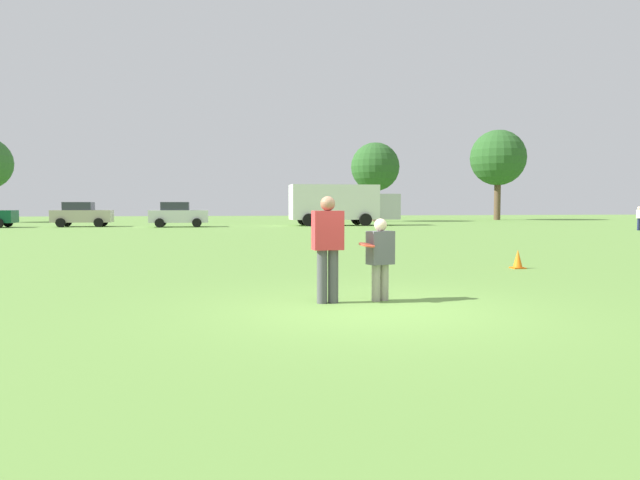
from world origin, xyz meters
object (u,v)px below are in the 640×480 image
Objects in this scene: frisbee at (367,245)px; box_truck at (342,203)px; parked_car_mid_left at (82,214)px; bystander_sideline_watcher at (639,217)px; player_thrower at (328,243)px; player_defender at (380,255)px; traffic_cone at (518,259)px; parked_car_center at (178,214)px.

frisbee is 36.86m from box_truck.
bystander_sideline_watcher is at bearing -19.37° from parked_car_mid_left.
box_truck is (7.92, 36.01, 0.76)m from player_thrower.
box_truck is (7.01, 35.94, 0.98)m from player_defender.
box_truck reaches higher than player_thrower.
frisbee reaches higher than traffic_cone.
parked_car_center is at bearing 97.41° from player_thrower.
player_thrower is at bearing -175.54° from player_defender.
traffic_cone is 32.27m from parked_car_center.
player_thrower is at bearing -82.59° from parked_car_center.
player_defender is at bearing -81.10° from parked_car_center.
traffic_cone is 27.14m from bystander_sideline_watcher.
parked_car_mid_left reaches higher than player_thrower.
player_thrower is 1.16× the size of bystander_sideline_watcher.
box_truck is (19.53, -0.64, 0.83)m from parked_car_mid_left.
traffic_cone is 36.64m from parked_car_mid_left.
bystander_sideline_watcher is at bearing -35.94° from box_truck.
parked_car_center is at bearing 98.90° from player_defender.
player_thrower is 0.64m from frisbee.
bystander_sideline_watcher reaches higher than frisbee.
frisbee is 0.18× the size of bystander_sideline_watcher.
parked_car_mid_left is (-12.24, 36.76, -0.04)m from frisbee.
traffic_cone is at bearing 41.72° from player_defender.
box_truck is at bearing 77.59° from player_thrower.
player_defender is at bearing 4.46° from player_thrower.
parked_car_mid_left is at bearing 107.58° from player_thrower.
parked_car_mid_left is at bearing 118.30° from traffic_cone.
traffic_cone is 0.06× the size of box_truck.
parked_car_mid_left is 7.26m from parked_car_center.
player_defender is at bearing -134.81° from bystander_sideline_watcher.
bystander_sideline_watcher is (24.60, 23.91, -0.14)m from player_thrower.
bystander_sideline_watcher is at bearing 45.19° from player_defender.
traffic_cone is 0.11× the size of parked_car_mid_left.
frisbee is at bearing -10.25° from player_thrower.
player_thrower is 0.42× the size of parked_car_mid_left.
parked_car_center is at bearing 98.40° from frisbee.
traffic_cone is (4.85, 4.32, -0.54)m from player_defender.
player_thrower is at bearing -142.68° from traffic_cone.
bystander_sideline_watcher is (16.68, -12.09, -0.90)m from box_truck.
player_defender is 38.66m from parked_car_mid_left.
parked_car_mid_left is 19.56m from box_truck.
parked_car_center is (-5.18, 35.07, -0.04)m from frisbee.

